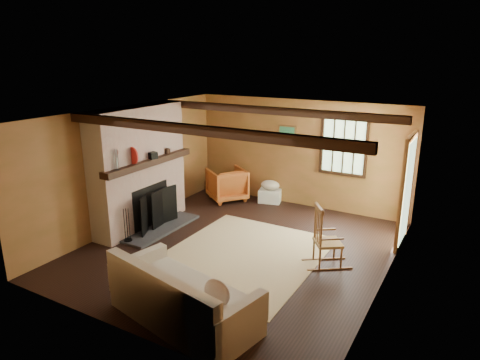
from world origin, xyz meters
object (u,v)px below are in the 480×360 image
Objects in this scene: fireplace at (140,173)px; laundry_basket at (270,196)px; armchair at (227,184)px; sofa at (181,302)px; rocking_chair at (326,240)px.

laundry_basket is at bearing 57.71° from fireplace.
laundry_basket is (1.61, 2.55, -0.95)m from fireplace.
armchair reaches higher than laundry_basket.
armchair is (-0.97, -0.35, 0.23)m from laundry_basket.
rocking_chair is at bearing 77.68° from sofa.
fireplace is 3.83m from rocking_chair.
rocking_chair is at bearing 93.84° from armchair.
laundry_basket is at bearing 6.52° from rocking_chair.
armchair is at bearing 73.64° from fireplace.
armchair is at bearing 126.44° from sofa.
sofa is at bearing -39.96° from fireplace.
fireplace is 4.80× the size of laundry_basket.
sofa reaches higher than armchair.
rocking_chair is 3.72m from armchair.
sofa is 4.89m from armchair.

